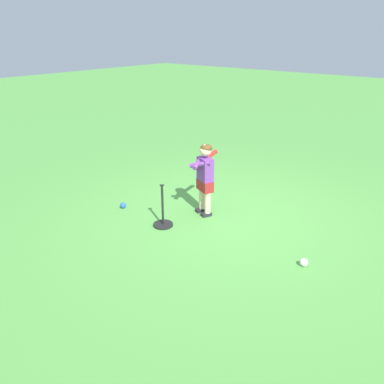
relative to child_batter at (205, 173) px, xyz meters
The scene contains 5 objects.
ground_plane 0.76m from the child_batter, 166.71° to the right, with size 40.00×40.00×0.00m, color #519942.
child_batter is the anchor object (origin of this frame).
play_ball_near_batter 1.91m from the child_batter, 167.95° to the left, with size 0.10×0.10×0.10m, color white.
play_ball_far_right 1.41m from the child_batter, 31.11° to the left, with size 0.09×0.09×0.09m, color blue.
batting_tee 0.90m from the child_batter, 73.35° to the left, with size 0.28×0.28×0.62m.
Camera 1 is at (-2.85, 4.29, 2.58)m, focal length 36.31 mm.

